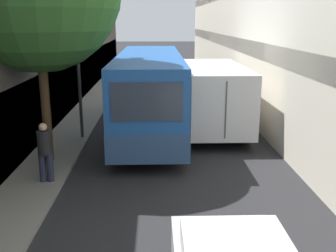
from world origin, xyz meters
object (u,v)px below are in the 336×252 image
object	(u,v)px
bus	(150,91)
box_truck	(210,92)
pedestrian	(45,150)
street_lamp	(75,9)

from	to	relation	value
bus	box_truck	distance (m)	2.73
bus	box_truck	bearing A→B (deg)	17.37
bus	pedestrian	bearing A→B (deg)	-117.18
box_truck	street_lamp	xyz separation A→B (m)	(-5.23, -1.98, 3.38)
box_truck	pedestrian	world-z (taller)	box_truck
bus	street_lamp	xyz separation A→B (m)	(-2.63, -1.17, 3.18)
street_lamp	bus	bearing A→B (deg)	23.95
pedestrian	street_lamp	xyz separation A→B (m)	(0.20, 4.35, 3.85)
pedestrian	street_lamp	size ratio (longest dim) A/B	0.25
box_truck	pedestrian	distance (m)	8.36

